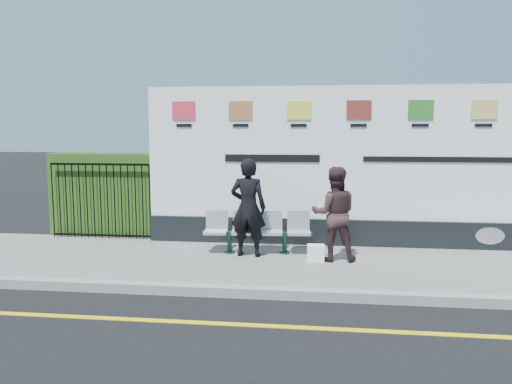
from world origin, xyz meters
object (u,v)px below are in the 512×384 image
bench (257,242)px  woman_left (248,208)px  billboard (357,177)px  woman_right (334,214)px

bench → woman_left: 0.70m
billboard → bench: 2.27m
billboard → woman_right: bearing=-111.1°
bench → woman_right: woman_right is taller
billboard → woman_left: (-1.92, -1.07, -0.45)m
woman_left → woman_right: bearing=-179.8°
woman_left → woman_right: woman_left is taller
billboard → bench: size_ratio=4.25×
woman_right → billboard: bearing=-114.3°
billboard → bench: billboard is taller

